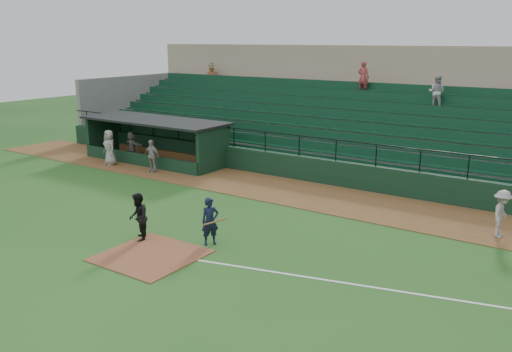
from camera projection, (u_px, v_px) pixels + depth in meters
The scene contains 12 objects.
ground at pixel (172, 246), 18.19m from camera, with size 90.00×90.00×0.00m, color #23541B.
warning_track at pixel (293, 192), 24.58m from camera, with size 40.00×4.00×0.03m, color brown.
home_plate_dirt at pixel (151, 255), 17.39m from camera, with size 3.00×3.00×0.03m, color brown.
foul_line at pixel (418, 294), 14.76m from camera, with size 18.00×0.09×0.01m, color white.
stadium_structure at pixel (369, 120), 30.77m from camera, with size 38.00×13.08×6.40m.
dugout at pixel (161, 137), 30.85m from camera, with size 8.90×3.20×2.42m.
batter_at_plate at pixel (210, 221), 18.17m from camera, with size 1.13×0.73×1.64m.
umpire at pixel (138, 217), 18.53m from camera, with size 0.82×0.64×1.69m, color black.
runner at pixel (502, 214), 18.78m from camera, with size 1.10×0.63×1.70m, color #A8A29D.
dugout_player_a at pixel (152, 156), 28.04m from camera, with size 1.00×0.42×1.70m, color #A39E98.
dugout_player_b at pixel (109, 148), 29.61m from camera, with size 0.95×0.62×1.94m, color #9B9691.
dugout_player_c at pixel (132, 145), 31.00m from camera, with size 1.53×0.49×1.65m, color gray.
Camera 1 is at (11.98, -12.45, 6.79)m, focal length 37.85 mm.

